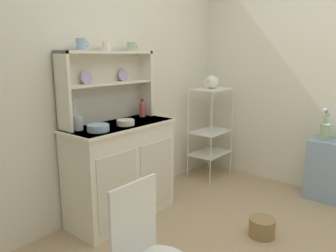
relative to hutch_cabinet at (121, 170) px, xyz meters
name	(u,v)px	position (x,y,z in m)	size (l,w,h in m)	color
wall_back	(110,76)	(0.13, 0.26, 0.81)	(3.84, 0.05, 2.50)	silver
hutch_cabinet	(121,170)	(0.00, 0.00, 0.00)	(0.99, 0.45, 0.86)	silver
hutch_shelf_unit	(106,81)	(0.00, 0.16, 0.78)	(0.93, 0.18, 0.61)	silver
bakers_rack	(211,124)	(1.36, -0.06, 0.20)	(0.48, 0.33, 1.06)	silver
side_shelf_blue	(334,171)	(1.57, -1.37, -0.14)	(0.28, 0.48, 0.61)	#849EBC
wire_chair	(146,251)	(-0.83, -1.09, 0.08)	(0.36, 0.36, 0.85)	white
floor_basket	(262,227)	(0.49, -1.12, -0.37)	(0.21, 0.21, 0.15)	#93754C
cup_sky_0	(81,44)	(-0.26, 0.12, 1.08)	(0.10, 0.08, 0.09)	#8EB2D1
cup_cream_1	(107,46)	(-0.01, 0.12, 1.07)	(0.09, 0.08, 0.08)	silver
cup_sage_2	(131,47)	(0.28, 0.12, 1.07)	(0.09, 0.08, 0.08)	#9EB78E
bowl_mixing_large	(98,128)	(-0.29, -0.07, 0.44)	(0.17, 0.17, 0.05)	#8EB2D1
bowl_floral_medium	(126,122)	(0.00, -0.07, 0.44)	(0.15, 0.15, 0.05)	silver
jam_bottle	(142,110)	(0.37, 0.09, 0.49)	(0.06, 0.06, 0.17)	#B74C47
utensil_jar	(78,123)	(-0.37, 0.08, 0.48)	(0.08, 0.08, 0.25)	#B2B7C6
porcelain_teapot	(212,82)	(1.36, -0.06, 0.69)	(0.24, 0.15, 0.17)	white
flower_vase	(325,130)	(1.57, -1.25, 0.27)	(0.09, 0.09, 0.32)	#9EB78E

